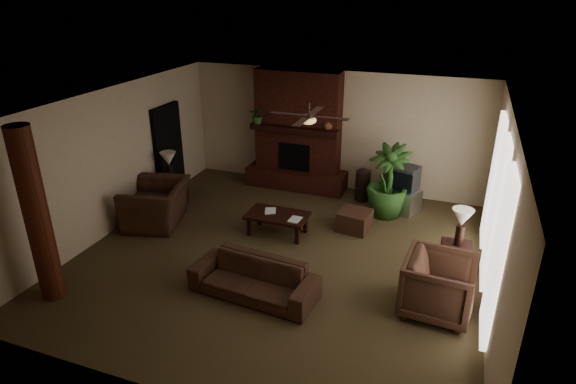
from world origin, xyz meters
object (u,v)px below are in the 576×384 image
at_px(ottoman, 354,220).
at_px(side_table_right, 455,259).
at_px(armchair_right, 439,283).
at_px(coffee_table, 277,217).
at_px(lamp_left, 168,161).
at_px(log_column, 37,217).
at_px(floor_plant, 387,196).
at_px(sofa, 254,273).
at_px(side_table_left, 173,191).
at_px(lamp_right, 462,220).
at_px(armchair_left, 156,197).
at_px(floor_vase, 363,182).
at_px(tv_stand, 399,199).

relative_size(ottoman, side_table_right, 1.09).
height_order(armchair_right, coffee_table, armchair_right).
bearing_deg(ottoman, lamp_left, -177.98).
height_order(log_column, floor_plant, log_column).
xyz_separation_m(sofa, side_table_left, (-3.15, 2.58, -0.12)).
bearing_deg(ottoman, coffee_table, -152.97).
height_order(side_table_right, lamp_right, lamp_right).
bearing_deg(lamp_left, side_table_left, -6.96).
distance_m(armchair_left, coffee_table, 2.53).
relative_size(armchair_left, lamp_left, 2.04).
xyz_separation_m(armchair_right, ottoman, (-1.77, 2.20, -0.31)).
bearing_deg(floor_vase, lamp_right, -48.87).
height_order(armchair_left, lamp_left, lamp_left).
relative_size(sofa, side_table_right, 3.68).
bearing_deg(log_column, armchair_left, 87.76).
distance_m(floor_plant, side_table_left, 4.73).
xyz_separation_m(coffee_table, floor_plant, (1.86, 1.59, 0.06)).
relative_size(armchair_left, side_table_left, 2.41).
bearing_deg(armchair_left, lamp_left, -178.96).
xyz_separation_m(armchair_left, side_table_left, (-0.26, 0.98, -0.30)).
bearing_deg(side_table_left, log_column, -87.62).
relative_size(ottoman, floor_vase, 0.78).
height_order(log_column, lamp_right, log_column).
xyz_separation_m(floor_vase, side_table_right, (2.13, -2.49, -0.16)).
height_order(log_column, floor_vase, log_column).
relative_size(log_column, ottoman, 4.67).
bearing_deg(lamp_right, armchair_right, -99.68).
relative_size(log_column, sofa, 1.38).
xyz_separation_m(coffee_table, lamp_left, (-2.78, 0.56, 0.63)).
bearing_deg(side_table_right, floor_vase, 130.58).
relative_size(armchair_left, armchair_right, 1.30).
height_order(sofa, side_table_right, sofa).
height_order(log_column, armchair_left, log_column).
bearing_deg(armchair_left, armchair_right, 63.72).
bearing_deg(floor_vase, side_table_right, -49.42).
relative_size(armchair_right, lamp_left, 1.57).
distance_m(sofa, coffee_table, 2.06).
relative_size(lamp_left, lamp_right, 1.00).
bearing_deg(ottoman, armchair_left, -163.72).
distance_m(log_column, floor_vase, 6.65).
bearing_deg(coffee_table, sofa, -78.96).
bearing_deg(floor_vase, lamp_left, -157.79).
relative_size(floor_vase, side_table_right, 1.40).
distance_m(side_table_left, lamp_right, 6.21).
height_order(coffee_table, floor_vase, floor_vase).
height_order(tv_stand, lamp_right, lamp_right).
bearing_deg(sofa, armchair_right, 16.39).
xyz_separation_m(sofa, armchair_left, (-2.88, 1.60, 0.18)).
bearing_deg(lamp_right, armchair_left, -178.29).
bearing_deg(side_table_right, armchair_left, -178.66).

